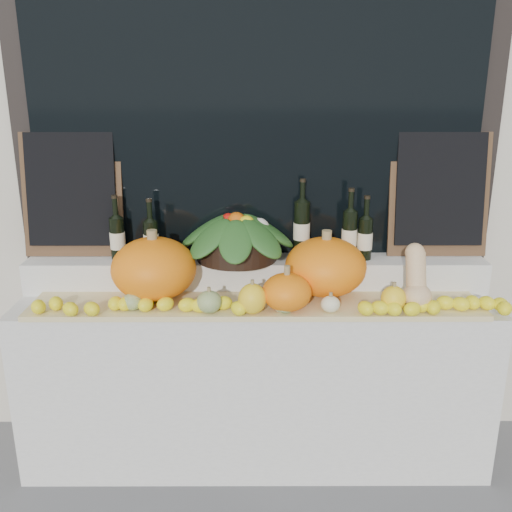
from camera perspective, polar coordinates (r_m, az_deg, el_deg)
storefront_facade at (r=3.33m, az=-0.04°, el=23.22°), size 7.00×0.94×4.50m
display_sill at (r=2.99m, az=-0.00°, el=-12.10°), size 2.30×0.55×0.88m
rear_tier at (r=2.91m, az=-0.01°, el=-1.67°), size 2.30×0.25×0.16m
straw_bedding at (r=2.67m, az=0.00°, el=-4.98°), size 2.10×0.32×0.02m
pumpkin_left at (r=2.72m, az=-10.17°, el=-1.25°), size 0.50×0.50×0.30m
pumpkin_right at (r=2.75m, az=6.97°, el=-1.07°), size 0.51×0.51×0.28m
pumpkin_center at (r=2.57m, az=3.09°, el=-3.63°), size 0.25×0.25×0.17m
butternut_squash at (r=2.69m, az=15.73°, el=-2.39°), size 0.13×0.20×0.29m
decorative_gourds at (r=2.55m, az=1.87°, el=-4.49°), size 1.28×0.15×0.16m
lemon_heap at (r=2.56m, az=0.01°, el=-5.01°), size 2.20×0.16×0.06m
produce_bowl at (r=2.83m, az=-1.95°, el=2.06°), size 0.61×0.61×0.25m
wine_bottle_far_left at (r=2.92m, az=-13.69°, el=1.83°), size 0.08×0.08×0.32m
wine_bottle_near_left at (r=2.88m, az=-10.44°, el=1.64°), size 0.08×0.08×0.31m
wine_bottle_tall at (r=2.88m, az=4.59°, el=2.79°), size 0.08×0.08×0.40m
wine_bottle_near_right at (r=2.86m, az=9.31°, el=2.15°), size 0.08×0.08×0.36m
wine_bottle_far_right at (r=2.89m, az=10.83°, el=1.80°), size 0.08×0.08×0.32m
chalkboard_left at (r=3.00m, az=-17.95°, el=6.06°), size 0.50×0.11×0.62m
chalkboard_right at (r=3.01m, az=17.89°, el=6.08°), size 0.50×0.11×0.62m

